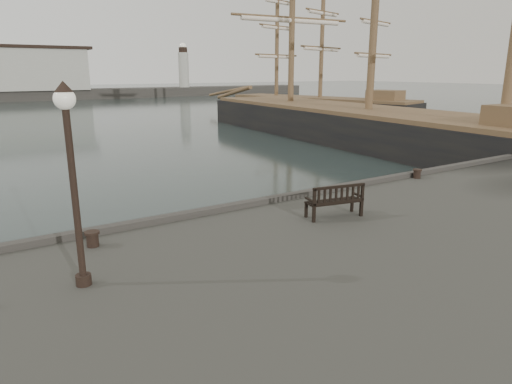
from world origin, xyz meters
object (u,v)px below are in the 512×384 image
Objects in this scene: lamp_post at (71,159)px; tall_ship_far at (319,111)px; bollard_left at (92,239)px; bollard_right at (417,174)px; bench at (334,207)px; tall_ship_main at (367,133)px.

tall_ship_far is (37.75, 36.72, -3.39)m from lamp_post.
bollard_left reaches higher than bollard_right.
bollard_right is 41.92m from tall_ship_far.
lamp_post is at bearing -163.88° from bench.
tall_ship_main is at bearing 53.12° from bench.
bollard_left is at bearing 178.99° from bench.
tall_ship_far is (37.07, 34.68, -1.01)m from bollard_left.
tall_ship_main is at bearing 33.57° from lamp_post.
lamp_post reaches higher than bench.
tall_ship_far reaches higher than bench.
bollard_right is 0.01× the size of tall_ship_far.
bollard_left is 30.02m from tall_ship_main.
lamp_post reaches higher than bollard_right.
bench reaches higher than bollard_left.
bollard_right is at bearing 10.63° from lamp_post.
bollard_left is 3.21m from lamp_post.
tall_ship_main is 22.32m from tall_ship_far.
bollard_left is at bearing -144.80° from tall_ship_main.
bench is 0.07× the size of tall_ship_far.
lamp_post is (-7.27, -0.58, 2.26)m from bench.
bollard_left is 0.01× the size of tall_ship_main.
lamp_post is at bearing -169.37° from bollard_right.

